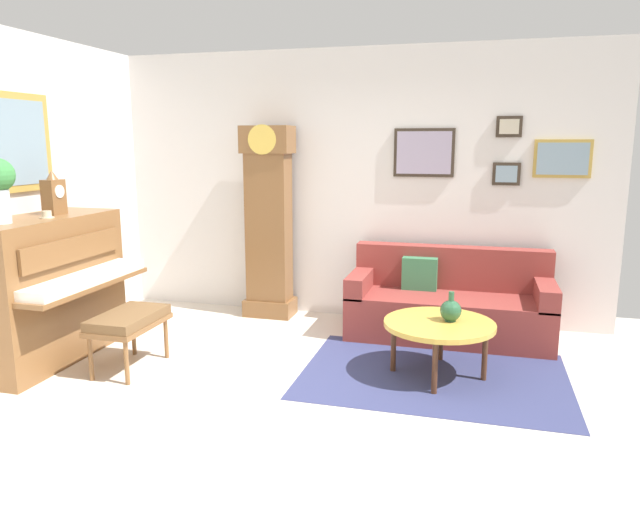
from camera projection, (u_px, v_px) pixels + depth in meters
name	position (u px, v px, depth m)	size (l,w,h in m)	color
ground_plane	(279.00, 413.00, 4.19)	(6.40, 6.00, 0.10)	beige
wall_back	(353.00, 185.00, 6.18)	(5.30, 0.13, 2.80)	silver
area_rug	(433.00, 375.00, 4.73)	(2.10, 1.50, 0.01)	navy
piano	(46.00, 288.00, 5.01)	(0.87, 1.44, 1.24)	brown
piano_bench	(129.00, 322.00, 4.81)	(0.42, 0.70, 0.48)	brown
grandfather_clock	(269.00, 227.00, 6.22)	(0.52, 0.34, 2.03)	brown
couch	(449.00, 304.00, 5.67)	(1.90, 0.80, 0.84)	maroon
coffee_table	(439.00, 326.00, 4.66)	(0.88, 0.88, 0.45)	gold
mantel_clock	(54.00, 195.00, 5.03)	(0.13, 0.18, 0.38)	brown
teacup	(47.00, 215.00, 4.82)	(0.12, 0.12, 0.06)	beige
green_jug	(451.00, 310.00, 4.66)	(0.17, 0.17, 0.24)	#234C33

